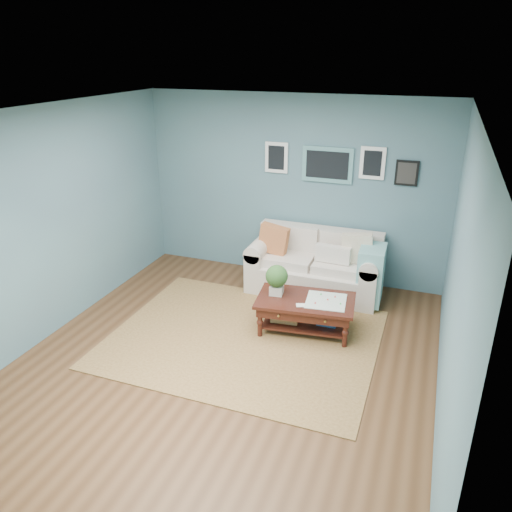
% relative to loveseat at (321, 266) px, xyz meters
% --- Properties ---
extents(room_shell, '(5.00, 5.02, 2.70)m').
position_rel_loveseat_xyz_m(room_shell, '(-0.56, -1.97, 0.96)').
color(room_shell, brown).
rests_on(room_shell, ground).
extents(area_rug, '(3.14, 2.52, 0.01)m').
position_rel_loveseat_xyz_m(area_rug, '(-0.56, -1.57, -0.39)').
color(area_rug, brown).
rests_on(area_rug, ground).
extents(loveseat, '(1.90, 0.86, 0.97)m').
position_rel_loveseat_xyz_m(loveseat, '(0.00, 0.00, 0.00)').
color(loveseat, '#F1E1CE').
rests_on(loveseat, ground).
extents(coffee_table, '(1.25, 0.82, 0.83)m').
position_rel_loveseat_xyz_m(coffee_table, '(0.02, -1.14, -0.03)').
color(coffee_table, black).
rests_on(coffee_table, ground).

